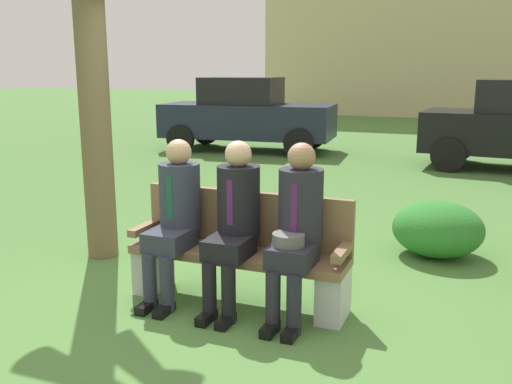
{
  "coord_description": "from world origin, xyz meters",
  "views": [
    {
      "loc": [
        1.97,
        -3.68,
        1.88
      ],
      "look_at": [
        0.23,
        0.67,
        0.85
      ],
      "focal_mm": 39.44,
      "sensor_mm": 36.0,
      "label": 1
    }
  ],
  "objects_px": {
    "seated_man_right": "(297,224)",
    "building_backdrop": "(431,0)",
    "park_bench": "(240,252)",
    "seated_man_left": "(175,212)",
    "shrub_near_bench": "(438,229)",
    "parked_car_near": "(247,115)",
    "seated_man_middle": "(234,217)"
  },
  "relations": [
    {
      "from": "building_backdrop",
      "to": "seated_man_right",
      "type": "bearing_deg",
      "value": -86.81
    },
    {
      "from": "seated_man_middle",
      "to": "parked_car_near",
      "type": "distance_m",
      "value": 8.78
    },
    {
      "from": "seated_man_left",
      "to": "seated_man_right",
      "type": "xyz_separation_m",
      "value": [
        1.04,
        -0.0,
        0.01
      ]
    },
    {
      "from": "seated_man_right",
      "to": "seated_man_left",
      "type": "bearing_deg",
      "value": 179.8
    },
    {
      "from": "seated_man_left",
      "to": "seated_man_middle",
      "type": "height_order",
      "value": "seated_man_middle"
    },
    {
      "from": "park_bench",
      "to": "seated_man_left",
      "type": "bearing_deg",
      "value": -166.91
    },
    {
      "from": "seated_man_left",
      "to": "shrub_near_bench",
      "type": "xyz_separation_m",
      "value": [
        1.94,
        1.92,
        -0.45
      ]
    },
    {
      "from": "building_backdrop",
      "to": "shrub_near_bench",
      "type": "bearing_deg",
      "value": -84.11
    },
    {
      "from": "park_bench",
      "to": "building_backdrop",
      "type": "xyz_separation_m",
      "value": [
        -0.77,
        22.92,
        4.38
      ]
    },
    {
      "from": "seated_man_middle",
      "to": "shrub_near_bench",
      "type": "bearing_deg",
      "value": 53.66
    },
    {
      "from": "seated_man_right",
      "to": "building_backdrop",
      "type": "xyz_separation_m",
      "value": [
        -1.28,
        23.05,
        4.05
      ]
    },
    {
      "from": "park_bench",
      "to": "parked_car_near",
      "type": "distance_m",
      "value": 8.68
    },
    {
      "from": "seated_man_middle",
      "to": "seated_man_right",
      "type": "relative_size",
      "value": 0.99
    },
    {
      "from": "seated_man_middle",
      "to": "seated_man_right",
      "type": "bearing_deg",
      "value": -0.54
    },
    {
      "from": "parked_car_near",
      "to": "seated_man_middle",
      "type": "bearing_deg",
      "value": -67.79
    },
    {
      "from": "seated_man_left",
      "to": "shrub_near_bench",
      "type": "relative_size",
      "value": 1.45
    },
    {
      "from": "park_bench",
      "to": "seated_man_left",
      "type": "relative_size",
      "value": 1.36
    },
    {
      "from": "seated_man_left",
      "to": "shrub_near_bench",
      "type": "distance_m",
      "value": 2.76
    },
    {
      "from": "shrub_near_bench",
      "to": "seated_man_middle",
      "type": "bearing_deg",
      "value": -126.34
    },
    {
      "from": "seated_man_left",
      "to": "building_backdrop",
      "type": "relative_size",
      "value": 0.1
    },
    {
      "from": "park_bench",
      "to": "building_backdrop",
      "type": "distance_m",
      "value": 23.35
    },
    {
      "from": "seated_man_right",
      "to": "building_backdrop",
      "type": "bearing_deg",
      "value": 93.19
    },
    {
      "from": "seated_man_middle",
      "to": "seated_man_right",
      "type": "distance_m",
      "value": 0.51
    },
    {
      "from": "park_bench",
      "to": "seated_man_left",
      "type": "height_order",
      "value": "seated_man_left"
    },
    {
      "from": "seated_man_right",
      "to": "shrub_near_bench",
      "type": "height_order",
      "value": "seated_man_right"
    },
    {
      "from": "seated_man_middle",
      "to": "building_backdrop",
      "type": "distance_m",
      "value": 23.41
    },
    {
      "from": "park_bench",
      "to": "building_backdrop",
      "type": "height_order",
      "value": "building_backdrop"
    },
    {
      "from": "seated_man_right",
      "to": "shrub_near_bench",
      "type": "bearing_deg",
      "value": 65.0
    },
    {
      "from": "seated_man_right",
      "to": "building_backdrop",
      "type": "height_order",
      "value": "building_backdrop"
    },
    {
      "from": "seated_man_right",
      "to": "parked_car_near",
      "type": "height_order",
      "value": "parked_car_near"
    },
    {
      "from": "shrub_near_bench",
      "to": "park_bench",
      "type": "bearing_deg",
      "value": -128.22
    },
    {
      "from": "shrub_near_bench",
      "to": "building_backdrop",
      "type": "distance_m",
      "value": 21.71
    }
  ]
}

